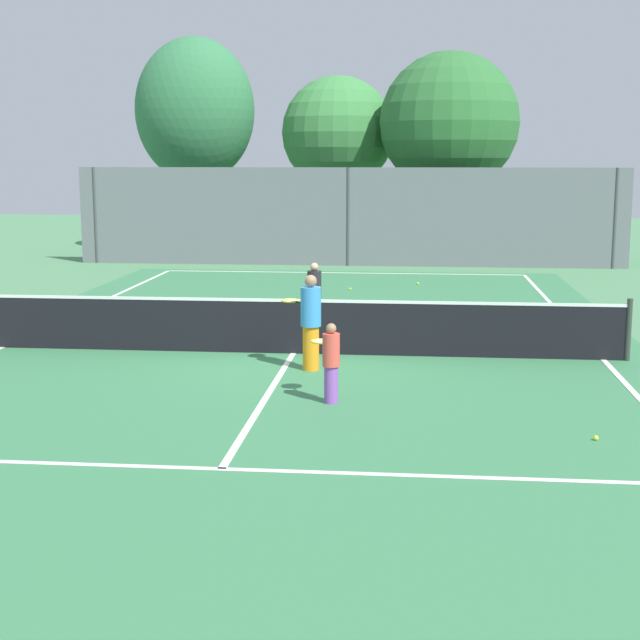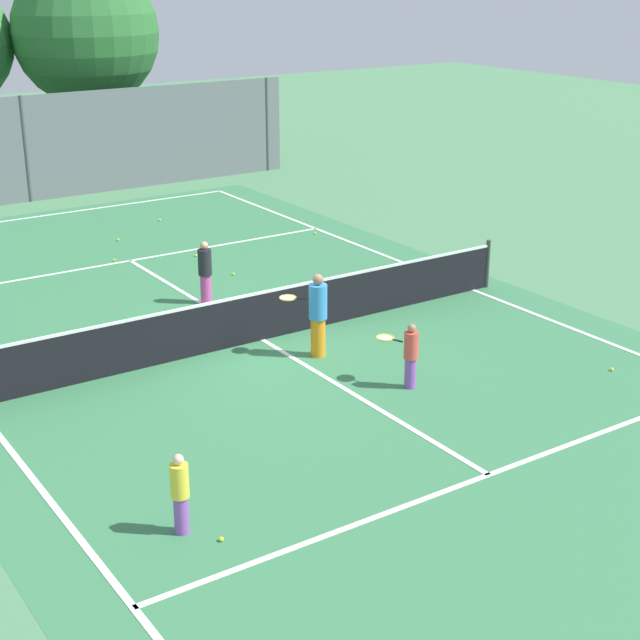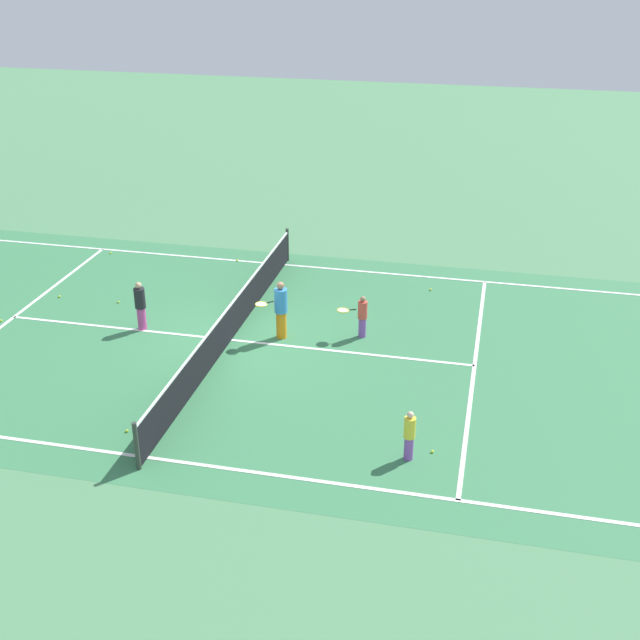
% 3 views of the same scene
% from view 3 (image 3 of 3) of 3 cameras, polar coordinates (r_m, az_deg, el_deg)
% --- Properties ---
extents(ground_plane, '(80.00, 80.00, 0.00)m').
position_cam_3_polar(ground_plane, '(22.15, -6.14, -1.38)').
color(ground_plane, '#4C8456').
extents(court_surface, '(13.00, 25.00, 0.01)m').
position_cam_3_polar(court_surface, '(22.15, -6.14, -1.38)').
color(court_surface, '#387A4C').
rests_on(court_surface, ground_plane).
extents(tennis_net, '(11.90, 0.10, 1.10)m').
position_cam_3_polar(tennis_net, '(21.92, -6.21, -0.20)').
color(tennis_net, '#333833').
rests_on(tennis_net, ground_plane).
extents(player_0, '(0.29, 0.29, 1.38)m').
position_cam_3_polar(player_0, '(22.84, -12.24, 0.99)').
color(player_0, '#D14799').
rests_on(player_0, ground_plane).
extents(player_1, '(0.24, 0.24, 1.14)m').
position_cam_3_polar(player_1, '(17.16, 6.16, -7.86)').
color(player_1, purple).
rests_on(player_1, ground_plane).
extents(player_2, '(0.53, 0.83, 1.18)m').
position_cam_3_polar(player_2, '(21.97, 2.86, 0.29)').
color(player_2, purple).
rests_on(player_2, ground_plane).
extents(player_3, '(0.80, 0.82, 1.60)m').
position_cam_3_polar(player_3, '(21.83, -2.73, 0.74)').
color(player_3, orange).
rests_on(player_3, ground_plane).
extents(tennis_ball_0, '(0.07, 0.07, 0.07)m').
position_cam_3_polar(tennis_ball_0, '(28.69, -14.20, 4.49)').
color(tennis_ball_0, '#CCE533').
rests_on(tennis_ball_0, ground_plane).
extents(tennis_ball_2, '(0.07, 0.07, 0.07)m').
position_cam_3_polar(tennis_ball_2, '(19.22, -11.06, -6.17)').
color(tennis_ball_2, '#CCE533').
rests_on(tennis_ball_2, ground_plane).
extents(tennis_ball_4, '(0.07, 0.07, 0.07)m').
position_cam_3_polar(tennis_ball_4, '(27.34, -5.71, 4.11)').
color(tennis_ball_4, '#CCE533').
rests_on(tennis_ball_4, ground_plane).
extents(tennis_ball_5, '(0.07, 0.07, 0.07)m').
position_cam_3_polar(tennis_ball_5, '(24.67, -21.07, -0.04)').
color(tennis_ball_5, '#CCE533').
rests_on(tennis_ball_5, ground_plane).
extents(tennis_ball_6, '(0.07, 0.07, 0.07)m').
position_cam_3_polar(tennis_ball_6, '(25.20, 7.62, 2.09)').
color(tennis_ball_6, '#CCE533').
rests_on(tennis_ball_6, ground_plane).
extents(tennis_ball_8, '(0.07, 0.07, 0.07)m').
position_cam_3_polar(tennis_ball_8, '(18.67, -13.13, -7.43)').
color(tennis_ball_8, '#CCE533').
rests_on(tennis_ball_8, ground_plane).
extents(tennis_ball_9, '(0.07, 0.07, 0.07)m').
position_cam_3_polar(tennis_ball_9, '(24.86, -13.69, 1.21)').
color(tennis_ball_9, '#CCE533').
rests_on(tennis_ball_9, ground_plane).
extents(tennis_ball_10, '(0.07, 0.07, 0.07)m').
position_cam_3_polar(tennis_ball_10, '(25.70, -17.48, 1.55)').
color(tennis_ball_10, '#CCE533').
rests_on(tennis_ball_10, ground_plane).
extents(tennis_ball_11, '(0.07, 0.07, 0.07)m').
position_cam_3_polar(tennis_ball_11, '(17.70, 7.73, -8.95)').
color(tennis_ball_11, '#CCE533').
rests_on(tennis_ball_11, ground_plane).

